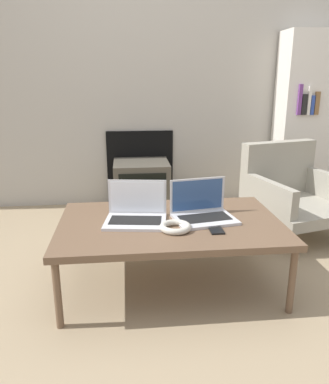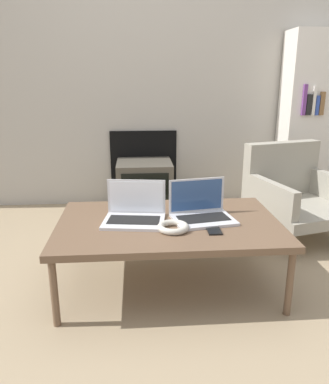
% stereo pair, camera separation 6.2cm
% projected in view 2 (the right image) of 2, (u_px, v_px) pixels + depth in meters
% --- Properties ---
extents(ground_plane, '(14.00, 14.00, 0.00)m').
position_uv_depth(ground_plane, '(171.00, 300.00, 2.01)').
color(ground_plane, '#998466').
extents(wall_back, '(7.00, 0.08, 2.60)m').
position_uv_depth(wall_back, '(153.00, 61.00, 3.27)').
color(wall_back, '#ADA89E').
rests_on(wall_back, ground_plane).
extents(table, '(1.22, 0.76, 0.39)m').
position_uv_depth(table, '(169.00, 226.00, 2.07)').
color(table, brown).
rests_on(table, ground_plane).
extents(laptop_left, '(0.36, 0.29, 0.21)m').
position_uv_depth(laptop_left, '(135.00, 213.00, 2.06)').
color(laptop_left, silver).
rests_on(laptop_left, table).
extents(laptop_right, '(0.37, 0.30, 0.21)m').
position_uv_depth(laptop_right, '(201.00, 211.00, 2.09)').
color(laptop_right, silver).
rests_on(laptop_right, table).
extents(headphones, '(0.17, 0.17, 0.03)m').
position_uv_depth(headphones, '(173.00, 227.00, 1.94)').
color(headphones, beige).
rests_on(headphones, table).
extents(phone, '(0.07, 0.13, 0.01)m').
position_uv_depth(phone, '(213.00, 230.00, 1.93)').
color(phone, black).
rests_on(phone, table).
extents(tv, '(0.48, 0.45, 0.45)m').
position_uv_depth(tv, '(145.00, 187.00, 3.31)').
color(tv, '#4C473D').
rests_on(tv, ground_plane).
extents(armchair, '(0.77, 0.79, 0.67)m').
position_uv_depth(armchair, '(294.00, 191.00, 2.82)').
color(armchair, gray).
rests_on(armchair, ground_plane).
extents(bookshelf, '(0.69, 0.32, 1.53)m').
position_uv_depth(bookshelf, '(320.00, 122.00, 3.34)').
color(bookshelf, silver).
rests_on(bookshelf, ground_plane).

